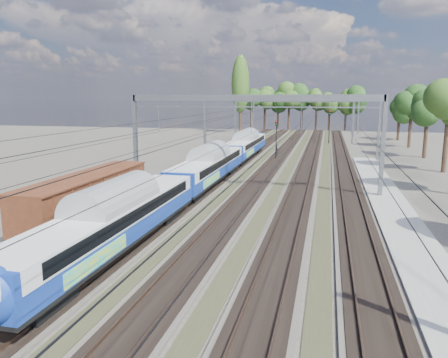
% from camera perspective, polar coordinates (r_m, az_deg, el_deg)
% --- Properties ---
extents(track_bed, '(21.00, 130.00, 0.34)m').
position_cam_1_polar(track_bed, '(55.65, 6.14, 1.60)').
color(track_bed, '#47423A').
rests_on(track_bed, ground).
extents(platform, '(3.00, 70.00, 0.30)m').
position_cam_1_polar(platform, '(31.21, 22.50, -6.21)').
color(platform, gray).
rests_on(platform, ground).
extents(catenary, '(25.65, 130.00, 9.00)m').
position_cam_1_polar(catenary, '(62.61, 7.46, 8.37)').
color(catenary, slate).
rests_on(catenary, ground).
extents(tree_belt, '(39.84, 98.63, 11.64)m').
position_cam_1_polar(tree_belt, '(100.43, 14.06, 10.05)').
color(tree_belt, black).
rests_on(tree_belt, ground).
extents(poplar, '(4.40, 4.40, 19.04)m').
position_cam_1_polar(poplar, '(109.68, 2.16, 12.23)').
color(poplar, black).
rests_on(poplar, ground).
extents(emu_train, '(2.85, 60.33, 4.17)m').
position_cam_1_polar(emu_train, '(42.99, -2.06, 2.18)').
color(emu_train, black).
rests_on(emu_train, ground).
extents(freight_boxcar, '(2.77, 13.37, 3.45)m').
position_cam_1_polar(freight_boxcar, '(31.29, -17.38, -2.14)').
color(freight_boxcar, black).
rests_on(freight_boxcar, ground).
extents(worker, '(0.73, 0.85, 1.96)m').
position_cam_1_polar(worker, '(65.75, 6.89, 3.74)').
color(worker, black).
rests_on(worker, ground).
extents(signal_near, '(0.37, 0.33, 5.53)m').
position_cam_1_polar(signal_near, '(62.37, 6.85, 5.70)').
color(signal_near, black).
rests_on(signal_near, ground).
extents(signal_far, '(0.45, 0.42, 6.33)m').
position_cam_1_polar(signal_far, '(86.29, 13.62, 7.16)').
color(signal_far, black).
rests_on(signal_far, ground).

